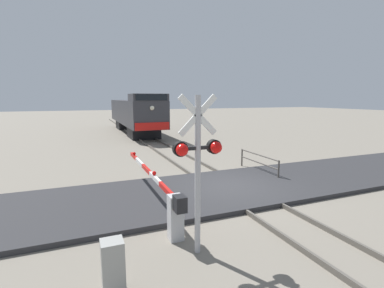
{
  "coord_description": "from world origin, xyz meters",
  "views": [
    {
      "loc": [
        -5.57,
        -9.63,
        3.71
      ],
      "look_at": [
        -0.92,
        1.85,
        1.67
      ],
      "focal_mm": 26.2,
      "sensor_mm": 36.0,
      "label": 1
    }
  ],
  "objects_px": {
    "locomotive": "(135,113)",
    "guard_railing": "(259,160)",
    "crossing_gate": "(164,196)",
    "crossing_signal": "(198,158)",
    "utility_cabinet": "(113,268)"
  },
  "relations": [
    {
      "from": "locomotive",
      "to": "crossing_gate",
      "type": "xyz_separation_m",
      "value": [
        -3.37,
        -22.35,
        -1.23
      ]
    },
    {
      "from": "locomotive",
      "to": "crossing_gate",
      "type": "height_order",
      "value": "locomotive"
    },
    {
      "from": "locomotive",
      "to": "crossing_gate",
      "type": "distance_m",
      "value": 22.63
    },
    {
      "from": "crossing_gate",
      "to": "guard_railing",
      "type": "relative_size",
      "value": 2.21
    },
    {
      "from": "locomotive",
      "to": "utility_cabinet",
      "type": "relative_size",
      "value": 14.29
    },
    {
      "from": "locomotive",
      "to": "guard_railing",
      "type": "relative_size",
      "value": 5.0
    },
    {
      "from": "locomotive",
      "to": "crossing_signal",
      "type": "xyz_separation_m",
      "value": [
        -3.08,
        -24.17,
        0.26
      ]
    },
    {
      "from": "crossing_signal",
      "to": "crossing_gate",
      "type": "relative_size",
      "value": 0.55
    },
    {
      "from": "locomotive",
      "to": "crossing_signal",
      "type": "distance_m",
      "value": 24.37
    },
    {
      "from": "crossing_signal",
      "to": "guard_railing",
      "type": "distance_m",
      "value": 8.18
    },
    {
      "from": "crossing_gate",
      "to": "utility_cabinet",
      "type": "relative_size",
      "value": 6.33
    },
    {
      "from": "locomotive",
      "to": "guard_railing",
      "type": "distance_m",
      "value": 18.8
    },
    {
      "from": "guard_railing",
      "to": "crossing_gate",
      "type": "bearing_deg",
      "value": -147.71
    },
    {
      "from": "crossing_gate",
      "to": "locomotive",
      "type": "bearing_deg",
      "value": 81.43
    },
    {
      "from": "locomotive",
      "to": "crossing_gate",
      "type": "relative_size",
      "value": 2.26
    }
  ]
}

